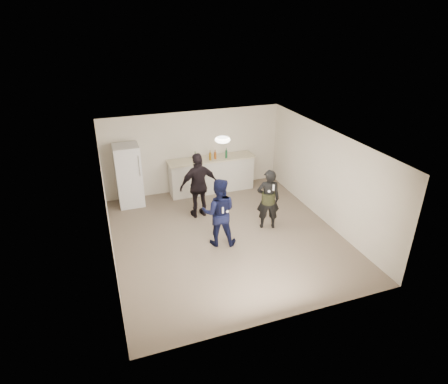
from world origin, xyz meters
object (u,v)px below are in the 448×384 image
object	(u,v)px
shaker	(199,156)
woman	(268,199)
fridge	(129,176)
man	(219,212)
counter	(212,175)
spectator	(199,186)

from	to	relation	value
shaker	woman	size ratio (longest dim) A/B	0.10
fridge	man	world-z (taller)	fridge
counter	man	distance (m)	2.99
fridge	man	bearing A→B (deg)	-57.87
shaker	man	world-z (taller)	man
woman	spectator	distance (m)	1.90
man	woman	distance (m)	1.46
counter	shaker	bearing A→B (deg)	162.88
counter	man	xyz separation A→B (m)	(-0.73, -2.88, 0.32)
shaker	man	xyz separation A→B (m)	(-0.37, -3.00, -0.33)
counter	fridge	bearing A→B (deg)	-178.39
counter	fridge	size ratio (longest dim) A/B	1.44
fridge	man	size ratio (longest dim) A/B	1.06
woman	counter	bearing A→B (deg)	-58.02
fridge	shaker	distance (m)	2.16
counter	fridge	world-z (taller)	fridge
counter	man	bearing A→B (deg)	-104.24
fridge	spectator	bearing A→B (deg)	-38.31
woman	spectator	size ratio (longest dim) A/B	0.89
shaker	man	size ratio (longest dim) A/B	0.10
counter	woman	world-z (taller)	woman
counter	spectator	bearing A→B (deg)	-119.57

